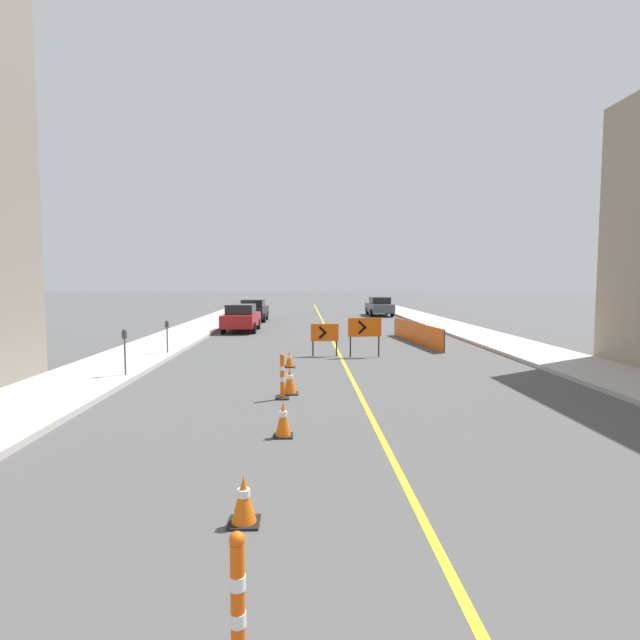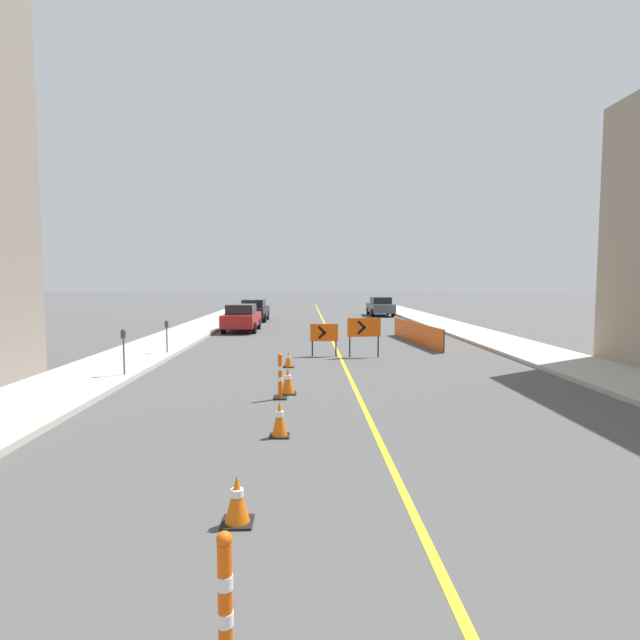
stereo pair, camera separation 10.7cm
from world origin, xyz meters
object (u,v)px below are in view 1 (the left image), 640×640
at_px(delineator_post_rear, 282,379).
at_px(parked_car_curb_mid, 253,310).
at_px(arrow_barricade_secondary, 365,329).
at_px(parked_car_curb_far, 379,306).
at_px(delineator_post_front, 238,619).
at_px(parking_meter_far_curb, 125,343).
at_px(traffic_cone_fourth, 283,419).
at_px(parked_car_curb_near, 241,318).
at_px(traffic_cone_farthest, 289,359).
at_px(traffic_cone_third, 244,500).
at_px(traffic_cone_fifth, 290,381).
at_px(parking_meter_near_curb, 167,330).
at_px(arrow_barricade_primary, 325,334).

xyz_separation_m(delineator_post_rear, parked_car_curb_mid, (-3.08, 24.29, 0.31)).
relative_size(arrow_barricade_secondary, parked_car_curb_far, 0.35).
distance_m(delineator_post_front, parking_meter_far_curb, 12.46).
distance_m(traffic_cone_fourth, parked_car_curb_near, 20.11).
relative_size(parked_car_curb_near, parked_car_curb_mid, 1.00).
bearing_deg(traffic_cone_farthest, traffic_cone_fourth, -89.40).
height_order(parked_car_curb_mid, parking_meter_far_curb, parked_car_curb_mid).
bearing_deg(traffic_cone_third, traffic_cone_fifth, 86.86).
xyz_separation_m(traffic_cone_fifth, parked_car_curb_mid, (-3.26, 23.75, 0.46)).
bearing_deg(parked_car_curb_far, traffic_cone_fifth, -104.84).
xyz_separation_m(delineator_post_front, arrow_barricade_secondary, (2.87, 15.62, 0.60)).
height_order(traffic_cone_fifth, parking_meter_near_curb, parking_meter_near_curb).
height_order(traffic_cone_fourth, delineator_post_front, delineator_post_front).
bearing_deg(traffic_cone_fourth, traffic_cone_third, -95.81).
xyz_separation_m(traffic_cone_fifth, parking_meter_far_curb, (-4.96, 2.09, 0.76)).
distance_m(arrow_barricade_primary, parking_meter_far_curb, 7.60).
xyz_separation_m(traffic_cone_farthest, parked_car_curb_mid, (-3.14, 19.71, 0.53)).
height_order(traffic_cone_farthest, parked_car_curb_near, parked_car_curb_near).
xyz_separation_m(traffic_cone_farthest, parked_car_curb_near, (-3.12, 12.24, 0.53)).
distance_m(traffic_cone_third, traffic_cone_farthest, 11.00).
height_order(traffic_cone_fourth, parked_car_curb_mid, parked_car_curb_mid).
bearing_deg(traffic_cone_farthest, parking_meter_far_curb, -158.12).
relative_size(traffic_cone_farthest, parking_meter_far_curb, 0.40).
xyz_separation_m(delineator_post_front, arrow_barricade_primary, (1.34, 15.91, 0.39)).
xyz_separation_m(delineator_post_front, parked_car_curb_far, (6.99, 38.51, 0.30)).
distance_m(traffic_cone_farthest, arrow_barricade_primary, 2.89).
height_order(traffic_cone_third, traffic_cone_fourth, traffic_cone_fourth).
bearing_deg(traffic_cone_fifth, delineator_post_rear, -107.80).
relative_size(traffic_cone_fifth, delineator_post_rear, 0.61).
height_order(delineator_post_rear, parked_car_curb_far, parked_car_curb_far).
bearing_deg(parked_car_curb_far, traffic_cone_third, -102.94).
relative_size(delineator_post_front, arrow_barricade_secondary, 0.76).
bearing_deg(traffic_cone_fourth, parked_car_curb_near, 99.15).
distance_m(parked_car_curb_near, parking_meter_far_curb, 14.29).
bearing_deg(delineator_post_front, parked_car_curb_mid, 95.38).
distance_m(arrow_barricade_secondary, parking_meter_far_curb, 8.74).
height_order(parked_car_curb_far, parking_meter_near_curb, parked_car_curb_far).
height_order(arrow_barricade_primary, parked_car_curb_mid, parked_car_curb_mid).
distance_m(delineator_post_rear, arrow_barricade_secondary, 7.40).
distance_m(traffic_cone_farthest, parked_car_curb_far, 26.05).
distance_m(traffic_cone_third, parking_meter_far_curb, 10.18).
bearing_deg(traffic_cone_third, parked_car_curb_near, 97.00).
relative_size(arrow_barricade_primary, arrow_barricade_secondary, 0.83).
xyz_separation_m(arrow_barricade_primary, parking_meter_near_curb, (-6.16, 0.22, 0.15)).
distance_m(traffic_cone_farthest, parked_car_curb_near, 12.64).
xyz_separation_m(parked_car_curb_far, parking_meter_far_curb, (-11.82, -27.03, 0.31)).
bearing_deg(arrow_barricade_primary, parking_meter_far_curb, -143.06).
xyz_separation_m(parked_car_curb_mid, parked_car_curb_far, (10.11, 5.38, 0.00)).
height_order(traffic_cone_fifth, parked_car_curb_mid, parked_car_curb_mid).
bearing_deg(parked_car_curb_near, traffic_cone_farthest, -74.25).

